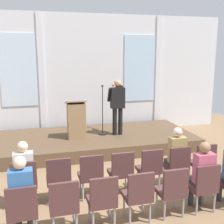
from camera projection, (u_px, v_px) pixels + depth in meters
name	position (u px, v px, depth m)	size (l,w,h in m)	color
ground_plane	(128.00, 205.00, 5.50)	(13.80, 13.80, 0.00)	#846647
rear_partition	(83.00, 75.00, 10.01)	(10.62, 0.14, 4.20)	silver
stage_platform	(92.00, 141.00, 8.86)	(6.29, 2.68, 0.37)	brown
speaker	(117.00, 103.00, 8.72)	(0.51, 0.69, 1.72)	black
mic_stand	(103.00, 124.00, 8.87)	(0.28, 0.28, 1.55)	black
lectern	(76.00, 120.00, 8.46)	(0.60, 0.48, 1.16)	#93724C
chair_r0_c0	(25.00, 181.00, 5.32)	(0.46, 0.44, 0.94)	#99999E
audience_r0_c0	(24.00, 170.00, 5.36)	(0.36, 0.39, 1.29)	#2D2D33
chair_r0_c1	(59.00, 177.00, 5.48)	(0.46, 0.44, 0.94)	#99999E
chair_r0_c2	(91.00, 173.00, 5.64)	(0.46, 0.44, 0.94)	#99999E
chair_r0_c3	(121.00, 170.00, 5.80)	(0.46, 0.44, 0.94)	#99999E
chair_r0_c4	(150.00, 167.00, 5.96)	(0.46, 0.44, 0.94)	#99999E
chair_r0_c5	(177.00, 164.00, 6.13)	(0.46, 0.44, 0.94)	#99999E
audience_r0_c5	(176.00, 154.00, 6.16)	(0.36, 0.39, 1.33)	#2D2D33
chair_r0_c6	(203.00, 161.00, 6.29)	(0.46, 0.44, 0.94)	#99999E
chair_r1_c0	(22.00, 209.00, 4.36)	(0.46, 0.44, 0.94)	#99999E
audience_r1_c0	(22.00, 193.00, 4.39)	(0.36, 0.39, 1.37)	#2D2D33
chair_r1_c1	(64.00, 203.00, 4.52)	(0.46, 0.44, 0.94)	#99999E
chair_r1_c2	(103.00, 198.00, 4.68)	(0.46, 0.44, 0.94)	#99999E
chair_r1_c3	(139.00, 193.00, 4.84)	(0.46, 0.44, 0.94)	#99999E
chair_r1_c4	(172.00, 189.00, 5.00)	(0.46, 0.44, 0.94)	#99999E
chair_r1_c5	(204.00, 184.00, 5.17)	(0.46, 0.44, 0.94)	#99999E
audience_r1_c5	(202.00, 172.00, 5.20)	(0.36, 0.39, 1.32)	#2D2D33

